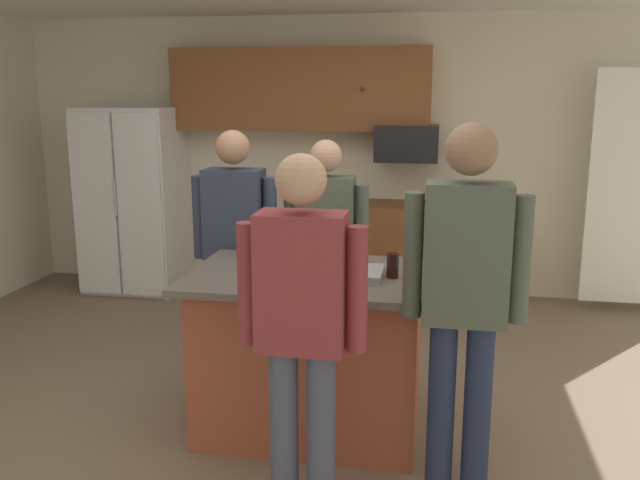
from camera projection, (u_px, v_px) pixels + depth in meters
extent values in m
plane|color=#7F6B56|center=(279.00, 414.00, 4.09)|extent=(7.04, 7.04, 0.00)
cube|color=beige|center=(345.00, 156.00, 6.50)|extent=(6.40, 0.10, 2.60)
cube|color=brown|center=(300.00, 89.00, 6.24)|extent=(2.40, 0.35, 0.75)
sphere|color=#4C3823|center=(362.00, 89.00, 5.96)|extent=(0.04, 0.04, 0.04)
cube|color=brown|center=(404.00, 252.00, 6.27)|extent=(1.80, 0.60, 0.90)
sphere|color=#4C3823|center=(454.00, 262.00, 5.89)|extent=(0.04, 0.04, 0.04)
cube|color=white|center=(135.00, 200.00, 6.55)|extent=(0.89, 0.70, 1.76)
cube|color=white|center=(95.00, 205.00, 6.23)|extent=(0.42, 0.04, 1.68)
cube|color=white|center=(140.00, 206.00, 6.16)|extent=(0.42, 0.04, 1.68)
cylinder|color=#B2B2B7|center=(115.00, 197.00, 6.15)|extent=(0.02, 0.02, 0.35)
cube|color=black|center=(407.00, 143.00, 6.08)|extent=(0.56, 0.40, 0.32)
cube|color=#9E4C33|center=(311.00, 355.00, 3.84)|extent=(1.21, 0.79, 0.89)
cube|color=#60564C|center=(310.00, 276.00, 3.74)|extent=(1.35, 0.93, 0.04)
cylinder|color=#383842|center=(313.00, 317.00, 4.65)|extent=(0.13, 0.13, 0.78)
cylinder|color=#383842|center=(338.00, 318.00, 4.62)|extent=(0.13, 0.13, 0.78)
cube|color=#4C5647|center=(326.00, 220.00, 4.49)|extent=(0.38, 0.22, 0.58)
sphere|color=tan|center=(326.00, 156.00, 4.40)|extent=(0.21, 0.21, 0.21)
cylinder|color=#4C5647|center=(291.00, 222.00, 4.54)|extent=(0.09, 0.09, 0.53)
cylinder|color=#4C5647|center=(362.00, 225.00, 4.45)|extent=(0.09, 0.09, 0.53)
cylinder|color=#4C5166|center=(225.00, 318.00, 4.58)|extent=(0.13, 0.13, 0.81)
cylinder|color=#4C5166|center=(249.00, 319.00, 4.55)|extent=(0.13, 0.13, 0.81)
cube|color=#2D384C|center=(234.00, 215.00, 4.42)|extent=(0.38, 0.22, 0.61)
sphere|color=tan|center=(233.00, 147.00, 4.32)|extent=(0.22, 0.22, 0.22)
cylinder|color=#2D384C|center=(200.00, 217.00, 4.46)|extent=(0.09, 0.09, 0.55)
cylinder|color=#2D384C|center=(270.00, 220.00, 4.38)|extent=(0.09, 0.09, 0.55)
cylinder|color=#4C5166|center=(284.00, 431.00, 3.06)|extent=(0.13, 0.13, 0.81)
cylinder|color=#4C5166|center=(321.00, 435.00, 3.03)|extent=(0.13, 0.13, 0.81)
cube|color=maroon|center=(302.00, 282.00, 2.90)|extent=(0.38, 0.22, 0.61)
sphere|color=tan|center=(301.00, 180.00, 2.80)|extent=(0.22, 0.22, 0.22)
cylinder|color=maroon|center=(248.00, 284.00, 2.94)|extent=(0.09, 0.09, 0.55)
cylinder|color=maroon|center=(357.00, 289.00, 2.86)|extent=(0.09, 0.09, 0.55)
cylinder|color=#232D4C|center=(441.00, 406.00, 3.24)|extent=(0.13, 0.13, 0.87)
cylinder|color=#232D4C|center=(477.00, 409.00, 3.21)|extent=(0.13, 0.13, 0.87)
cube|color=#4C5647|center=(466.00, 254.00, 3.06)|extent=(0.38, 0.22, 0.65)
sphere|color=#8C664C|center=(471.00, 149.00, 2.96)|extent=(0.23, 0.23, 0.23)
cylinder|color=#4C5647|center=(413.00, 255.00, 3.11)|extent=(0.09, 0.09, 0.58)
cylinder|color=#4C5647|center=(521.00, 260.00, 3.03)|extent=(0.09, 0.09, 0.58)
cylinder|color=black|center=(393.00, 265.00, 3.63)|extent=(0.07, 0.07, 0.13)
cylinder|color=white|center=(344.00, 280.00, 3.41)|extent=(0.09, 0.09, 0.10)
torus|color=white|center=(355.00, 280.00, 3.40)|extent=(0.06, 0.01, 0.06)
cylinder|color=black|center=(277.00, 247.00, 4.01)|extent=(0.08, 0.08, 0.16)
cylinder|color=black|center=(297.00, 274.00, 3.45)|extent=(0.07, 0.07, 0.13)
cylinder|color=white|center=(308.00, 253.00, 3.99)|extent=(0.09, 0.09, 0.09)
torus|color=white|center=(318.00, 253.00, 3.98)|extent=(0.06, 0.01, 0.06)
cube|color=#B7B7BC|center=(342.00, 275.00, 3.66)|extent=(0.44, 0.30, 0.02)
cube|color=#A8A8AD|center=(342.00, 271.00, 3.66)|extent=(0.44, 0.30, 0.02)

